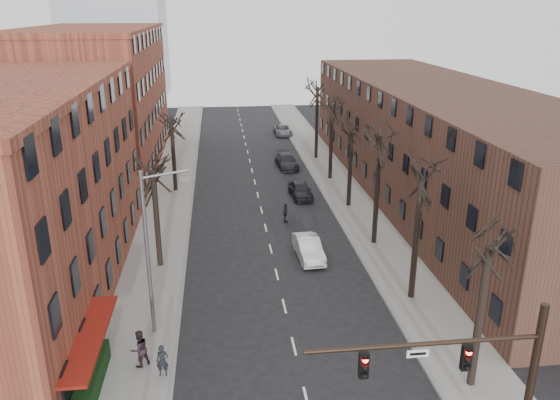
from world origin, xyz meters
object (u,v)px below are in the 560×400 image
object	(u,v)px
silver_sedan	(308,248)
parked_car_mid	(287,161)
parked_car_near	(300,190)
pedestrian_a	(162,361)

from	to	relation	value
silver_sedan	parked_car_mid	distance (m)	22.56
parked_car_near	pedestrian_a	xyz separation A→B (m)	(-10.20, -24.69, 0.20)
silver_sedan	pedestrian_a	bearing A→B (deg)	-129.71
parked_car_near	parked_car_mid	world-z (taller)	parked_car_near
parked_car_near	parked_car_mid	xyz separation A→B (m)	(0.00, 9.84, -0.02)
parked_car_mid	pedestrian_a	xyz separation A→B (m)	(-10.20, -34.53, 0.22)
pedestrian_a	silver_sedan	bearing A→B (deg)	55.07
parked_car_mid	silver_sedan	bearing A→B (deg)	-98.08
pedestrian_a	parked_car_mid	bearing A→B (deg)	74.98
parked_car_near	parked_car_mid	distance (m)	9.84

